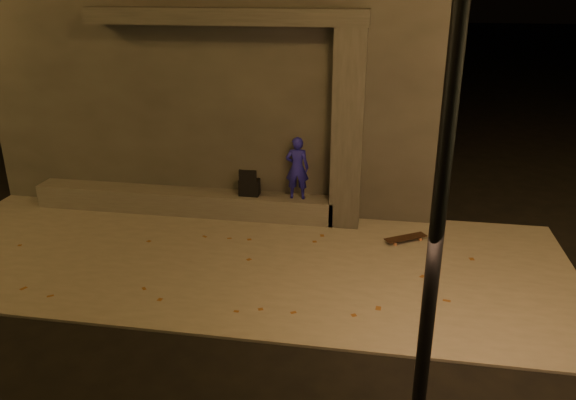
% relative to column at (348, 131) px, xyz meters
% --- Properties ---
extents(ground, '(120.00, 120.00, 0.00)m').
position_rel_column_xyz_m(ground, '(-1.70, -3.75, -1.84)').
color(ground, black).
rests_on(ground, ground).
extents(sidewalk, '(11.00, 4.40, 0.04)m').
position_rel_column_xyz_m(sidewalk, '(-1.70, -1.75, -1.82)').
color(sidewalk, '#67625B').
rests_on(sidewalk, ground).
extents(building, '(9.00, 5.10, 5.22)m').
position_rel_column_xyz_m(building, '(-2.70, 2.74, 0.77)').
color(building, '#353330').
rests_on(building, ground).
extents(ledge, '(6.00, 0.55, 0.45)m').
position_rel_column_xyz_m(ledge, '(-3.20, 0.00, -1.58)').
color(ledge, '#524F4A').
rests_on(ledge, sidewalk).
extents(column, '(0.55, 0.55, 3.60)m').
position_rel_column_xyz_m(column, '(0.00, 0.00, 0.00)').
color(column, '#353330').
rests_on(column, sidewalk).
extents(canopy, '(5.00, 0.70, 0.28)m').
position_rel_column_xyz_m(canopy, '(-2.20, 0.05, 1.94)').
color(canopy, '#353330').
rests_on(canopy, column).
extents(skateboarder, '(0.45, 0.31, 1.20)m').
position_rel_column_xyz_m(skateboarder, '(-0.91, 0.00, -0.75)').
color(skateboarder, '#191795').
rests_on(skateboarder, ledge).
extents(backpack, '(0.38, 0.25, 0.54)m').
position_rel_column_xyz_m(backpack, '(-1.84, -0.00, -1.17)').
color(backpack, black).
rests_on(backpack, ledge).
extents(skateboard, '(0.77, 0.58, 0.09)m').
position_rel_column_xyz_m(skateboard, '(1.14, -0.65, -1.73)').
color(skateboard, black).
rests_on(skateboard, sidewalk).
extents(street_lamp_0, '(0.36, 0.36, 6.88)m').
position_rel_column_xyz_m(street_lamp_0, '(1.14, -5.15, 2.07)').
color(street_lamp_0, black).
rests_on(street_lamp_0, ground).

